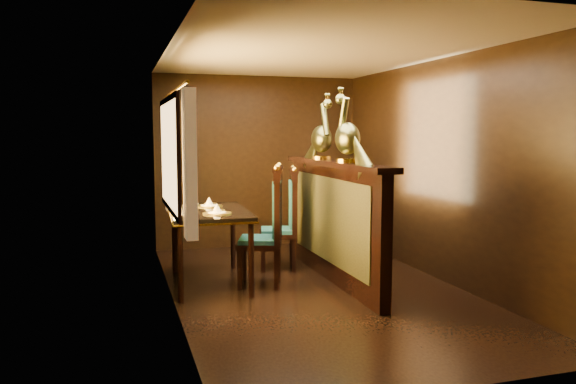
% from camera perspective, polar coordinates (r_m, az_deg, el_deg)
% --- Properties ---
extents(ground, '(5.00, 5.00, 0.00)m').
position_cam_1_polar(ground, '(6.12, 2.80, -9.83)').
color(ground, black).
rests_on(ground, ground).
extents(room_shell, '(3.04, 5.04, 2.52)m').
position_cam_1_polar(room_shell, '(5.88, 2.04, 5.15)').
color(room_shell, black).
rests_on(room_shell, ground).
extents(partition, '(0.26, 2.70, 1.36)m').
position_cam_1_polar(partition, '(6.36, 4.64, -2.67)').
color(partition, black).
rests_on(partition, ground).
extents(dining_table, '(0.92, 1.44, 1.03)m').
position_cam_1_polar(dining_table, '(6.24, -8.06, -2.49)').
color(dining_table, black).
rests_on(dining_table, ground).
extents(chair_left, '(0.62, 0.63, 1.34)m').
position_cam_1_polar(chair_left, '(6.14, -1.76, -3.09)').
color(chair_left, black).
rests_on(chair_left, ground).
extents(chair_right, '(0.56, 0.57, 1.27)m').
position_cam_1_polar(chair_right, '(6.89, -0.07, -2.40)').
color(chair_right, black).
rests_on(chair_right, ground).
extents(peacock_left, '(0.25, 0.67, 0.80)m').
position_cam_1_polar(peacock_left, '(5.95, 6.08, 6.85)').
color(peacock_left, '#184939').
rests_on(peacock_left, partition).
extents(peacock_right, '(0.24, 0.64, 0.76)m').
position_cam_1_polar(peacock_right, '(6.67, 3.43, 6.61)').
color(peacock_right, '#184939').
rests_on(peacock_right, partition).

